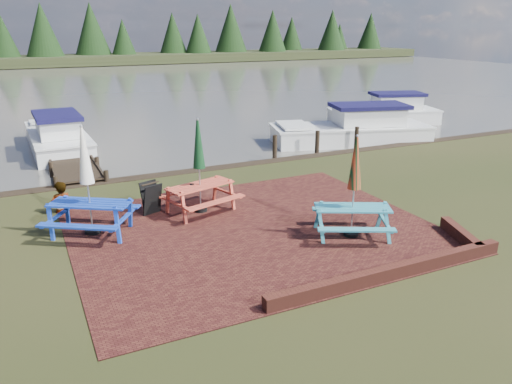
{
  "coord_description": "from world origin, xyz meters",
  "views": [
    {
      "loc": [
        -5.11,
        -9.79,
        5.04
      ],
      "look_at": [
        0.11,
        1.11,
        1.0
      ],
      "focal_mm": 35.0,
      "sensor_mm": 36.0,
      "label": 1
    }
  ],
  "objects": [
    {
      "name": "far_treeline",
      "position": [
        0.0,
        66.0,
        3.28
      ],
      "size": [
        120.0,
        10.0,
        8.1
      ],
      "color": "black",
      "rests_on": "ground"
    },
    {
      "name": "boat_far",
      "position": [
        13.49,
        12.19,
        0.36
      ],
      "size": [
        6.37,
        3.78,
        1.88
      ],
      "rotation": [
        0.0,
        0.0,
        1.28
      ],
      "color": "silver",
      "rests_on": "ground"
    },
    {
      "name": "picnic_table_blue",
      "position": [
        -3.8,
        2.59,
        0.97
      ],
      "size": [
        2.63,
        2.57,
        2.76
      ],
      "rotation": [
        0.0,
        0.0,
        -0.57
      ],
      "color": "#173BAD",
      "rests_on": "ground"
    },
    {
      "name": "paving",
      "position": [
        0.0,
        1.0,
        0.01
      ],
      "size": [
        9.0,
        7.5,
        0.02
      ],
      "primitive_type": "cube",
      "color": "#351210",
      "rests_on": "ground"
    },
    {
      "name": "boat_near",
      "position": [
        8.92,
        8.95,
        0.39
      ],
      "size": [
        7.7,
        4.42,
        1.97
      ],
      "rotation": [
        0.0,
        0.0,
        1.29
      ],
      "color": "silver",
      "rests_on": "ground"
    },
    {
      "name": "ground",
      "position": [
        0.0,
        0.0,
        0.0
      ],
      "size": [
        120.0,
        120.0,
        0.0
      ],
      "primitive_type": "plane",
      "color": "black",
      "rests_on": "ground"
    },
    {
      "name": "boat_jetty",
      "position": [
        -3.69,
        13.25,
        0.37
      ],
      "size": [
        2.42,
        6.62,
        1.9
      ],
      "rotation": [
        0.0,
        0.0,
        0.03
      ],
      "color": "silver",
      "rests_on": "ground"
    },
    {
      "name": "jetty",
      "position": [
        -3.5,
        11.28,
        0.11
      ],
      "size": [
        1.76,
        9.08,
        1.0
      ],
      "color": "black",
      "rests_on": "ground"
    },
    {
      "name": "water",
      "position": [
        0.0,
        37.0,
        0.0
      ],
      "size": [
        120.0,
        60.0,
        0.02
      ],
      "primitive_type": "cube",
      "color": "#48453E",
      "rests_on": "ground"
    },
    {
      "name": "person",
      "position": [
        -4.36,
        4.6,
        0.88
      ],
      "size": [
        0.75,
        0.62,
        1.76
      ],
      "primitive_type": "imported",
      "rotation": [
        0.0,
        0.0,
        3.5
      ],
      "color": "gray",
      "rests_on": "ground"
    },
    {
      "name": "picnic_table_teal",
      "position": [
        2.05,
        -0.38,
        0.9
      ],
      "size": [
        2.39,
        2.3,
        2.57
      ],
      "rotation": [
        0.0,
        0.0,
        -0.46
      ],
      "color": "teal",
      "rests_on": "ground"
    },
    {
      "name": "chalkboard",
      "position": [
        -2.07,
        3.36,
        0.46
      ],
      "size": [
        0.59,
        0.7,
        0.89
      ],
      "rotation": [
        0.0,
        0.0,
        0.36
      ],
      "color": "black",
      "rests_on": "ground"
    },
    {
      "name": "brick_wall",
      "position": [
        2.15,
        -2.42,
        0.15
      ],
      "size": [
        6.21,
        1.79,
        0.3
      ],
      "color": "#4C1E16",
      "rests_on": "ground"
    },
    {
      "name": "picnic_table_red",
      "position": [
        -0.78,
        2.9,
        0.93
      ],
      "size": [
        2.31,
        2.16,
        2.65
      ],
      "rotation": [
        0.0,
        0.0,
        0.28
      ],
      "color": "#C84833",
      "rests_on": "ground"
    }
  ]
}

